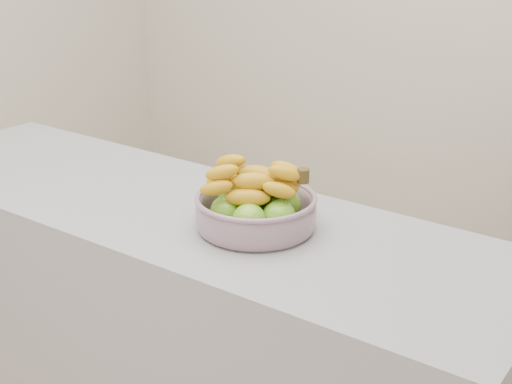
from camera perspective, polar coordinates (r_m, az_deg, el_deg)
counter at (r=2.20m, az=-6.15°, el=-11.84°), size 2.00×0.60×0.90m
fruit_bowl at (r=1.80m, az=-0.02°, el=-1.27°), size 0.31×0.31×0.17m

